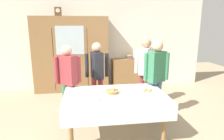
% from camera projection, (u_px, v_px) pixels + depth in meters
% --- Properties ---
extents(ground_plane, '(12.00, 12.00, 0.00)m').
position_uv_depth(ground_plane, '(113.00, 127.00, 3.78)').
color(ground_plane, tan).
rests_on(ground_plane, ground).
extents(back_wall, '(6.40, 0.10, 2.70)m').
position_uv_depth(back_wall, '(101.00, 44.00, 6.03)').
color(back_wall, silver).
rests_on(back_wall, ground).
extents(dining_table, '(1.78, 1.14, 0.74)m').
position_uv_depth(dining_table, '(115.00, 100.00, 3.41)').
color(dining_table, olive).
rests_on(dining_table, ground).
extents(wall_cabinet, '(2.13, 0.46, 2.17)m').
position_uv_depth(wall_cabinet, '(71.00, 55.00, 5.69)').
color(wall_cabinet, olive).
rests_on(wall_cabinet, ground).
extents(mantel_clock, '(0.18, 0.11, 0.24)m').
position_uv_depth(mantel_clock, '(58.00, 12.00, 5.38)').
color(mantel_clock, brown).
rests_on(mantel_clock, wall_cabinet).
extents(bookshelf_low, '(1.07, 0.35, 0.91)m').
position_uv_depth(bookshelf_low, '(129.00, 73.00, 6.11)').
color(bookshelf_low, olive).
rests_on(bookshelf_low, ground).
extents(book_stack, '(0.18, 0.23, 0.12)m').
position_uv_depth(book_stack, '(130.00, 57.00, 6.00)').
color(book_stack, '#99332D').
rests_on(book_stack, bookshelf_low).
extents(tea_cup_near_left, '(0.13, 0.13, 0.06)m').
position_uv_depth(tea_cup_near_left, '(85.00, 89.00, 3.61)').
color(tea_cup_near_left, white).
rests_on(tea_cup_near_left, dining_table).
extents(tea_cup_center, '(0.13, 0.13, 0.06)m').
position_uv_depth(tea_cup_center, '(75.00, 93.00, 3.39)').
color(tea_cup_center, white).
rests_on(tea_cup_center, dining_table).
extents(tea_cup_front_edge, '(0.13, 0.13, 0.06)m').
position_uv_depth(tea_cup_front_edge, '(129.00, 96.00, 3.27)').
color(tea_cup_front_edge, silver).
rests_on(tea_cup_front_edge, dining_table).
extents(tea_cup_back_edge, '(0.13, 0.13, 0.06)m').
position_uv_depth(tea_cup_back_edge, '(98.00, 99.00, 3.16)').
color(tea_cup_back_edge, white).
rests_on(tea_cup_back_edge, dining_table).
extents(tea_cup_far_left, '(0.13, 0.13, 0.06)m').
position_uv_depth(tea_cup_far_left, '(132.00, 89.00, 3.64)').
color(tea_cup_far_left, white).
rests_on(tea_cup_far_left, dining_table).
extents(bread_basket, '(0.24, 0.24, 0.16)m').
position_uv_depth(bread_basket, '(112.00, 91.00, 3.48)').
color(bread_basket, '#9E7542').
rests_on(bread_basket, dining_table).
extents(pastry_plate, '(0.28, 0.28, 0.05)m').
position_uv_depth(pastry_plate, '(148.00, 91.00, 3.56)').
color(pastry_plate, white).
rests_on(pastry_plate, dining_table).
extents(spoon_far_right, '(0.12, 0.02, 0.01)m').
position_uv_depth(spoon_far_right, '(102.00, 94.00, 3.46)').
color(spoon_far_right, silver).
rests_on(spoon_far_right, dining_table).
extents(spoon_near_left, '(0.12, 0.02, 0.01)m').
position_uv_depth(spoon_near_left, '(100.00, 88.00, 3.78)').
color(spoon_near_left, silver).
rests_on(spoon_near_left, dining_table).
extents(spoon_near_right, '(0.12, 0.02, 0.01)m').
position_uv_depth(spoon_near_right, '(92.00, 97.00, 3.30)').
color(spoon_near_right, silver).
rests_on(spoon_near_right, dining_table).
extents(person_near_right_end, '(0.52, 0.38, 1.57)m').
position_uv_depth(person_near_right_end, '(68.00, 76.00, 3.89)').
color(person_near_right_end, '#33704C').
rests_on(person_near_right_end, ground).
extents(person_by_cabinet, '(0.52, 0.40, 1.56)m').
position_uv_depth(person_by_cabinet, '(97.00, 70.00, 4.33)').
color(person_by_cabinet, '#933338').
rests_on(person_by_cabinet, ground).
extents(person_behind_table_left, '(0.52, 0.41, 1.64)m').
position_uv_depth(person_behind_table_left, '(146.00, 66.00, 4.54)').
color(person_behind_table_left, '#933338').
rests_on(person_behind_table_left, ground).
extents(person_behind_table_right, '(0.52, 0.34, 1.64)m').
position_uv_depth(person_behind_table_right, '(156.00, 72.00, 3.93)').
color(person_behind_table_right, slate).
rests_on(person_behind_table_right, ground).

